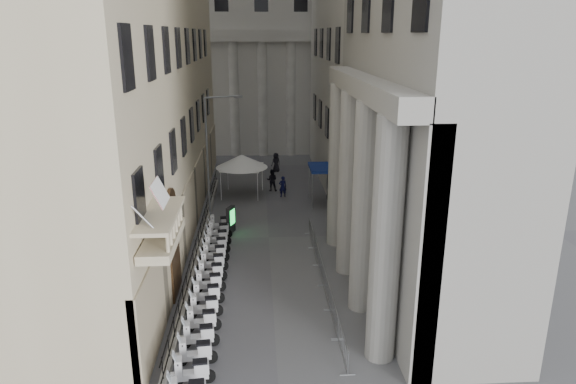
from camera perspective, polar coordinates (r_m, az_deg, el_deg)
The scene contains 30 objects.
far_building at distance 60.08m, azimuth -3.03°, elevation 19.29°, with size 22.00×10.00×30.00m, color beige.
iron_fence at distance 32.83m, azimuth -9.67°, elevation -5.95°, with size 0.30×28.00×1.40m, color black, non-canonical shape.
blue_awning at distance 40.40m, azimuth 3.50°, elevation -1.27°, with size 1.60×3.00×3.00m, color navy, non-canonical shape.
flag at distance 21.55m, azimuth -12.52°, elevation -19.61°, with size 1.00×1.40×8.20m, color #9E0C11, non-canonical shape.
scooter_1 at distance 21.15m, azimuth -10.48°, elevation -20.26°, with size 0.56×1.40×1.50m, color silver, non-canonical shape.
scooter_2 at distance 22.12m, azimuth -10.10°, elevation -18.35°, with size 0.56×1.40×1.50m, color silver, non-canonical shape.
scooter_3 at distance 23.12m, azimuth -9.76°, elevation -16.60°, with size 0.56×1.40×1.50m, color silver, non-canonical shape.
scooter_4 at distance 24.14m, azimuth -9.45°, elevation -15.00°, with size 0.56×1.40×1.50m, color silver, non-canonical shape.
scooter_5 at distance 25.17m, azimuth -9.18°, elevation -13.53°, with size 0.56×1.40×1.50m, color silver, non-canonical shape.
scooter_6 at distance 26.22m, azimuth -8.93°, elevation -12.18°, with size 0.56×1.40×1.50m, color silver, non-canonical shape.
scooter_7 at distance 27.28m, azimuth -8.70°, elevation -10.93°, with size 0.56×1.40×1.50m, color silver, non-canonical shape.
scooter_8 at distance 28.36m, azimuth -8.48°, elevation -9.77°, with size 0.56×1.40×1.50m, color silver, non-canonical shape.
scooter_9 at distance 29.44m, azimuth -8.29°, elevation -8.70°, with size 0.56×1.40×1.50m, color silver, non-canonical shape.
scooter_10 at distance 30.54m, azimuth -8.11°, elevation -7.71°, with size 0.56×1.40×1.50m, color silver, non-canonical shape.
scooter_11 at distance 31.64m, azimuth -7.95°, elevation -6.78°, with size 0.56×1.40×1.50m, color silver, non-canonical shape.
scooter_12 at distance 32.76m, azimuth -7.79°, elevation -5.92°, with size 0.56×1.40×1.50m, color silver, non-canonical shape.
scooter_13 at distance 33.88m, azimuth -7.65°, elevation -5.11°, with size 0.56×1.40×1.50m, color silver, non-canonical shape.
scooter_14 at distance 35.01m, azimuth -7.51°, elevation -4.36°, with size 0.56×1.40×1.50m, color silver, non-canonical shape.
barrier_0 at distance 22.33m, azimuth 6.08°, elevation -17.78°, with size 0.60×2.40×1.10m, color #95989C, non-canonical shape.
barrier_1 at distance 24.39m, azimuth 5.10°, elevation -14.44°, with size 0.60×2.40×1.10m, color #95989C, non-canonical shape.
barrier_2 at distance 26.53m, azimuth 4.30°, elevation -11.63°, with size 0.60×2.40×1.10m, color #95989C, non-canonical shape.
barrier_3 at distance 28.73m, azimuth 3.64°, elevation -9.23°, with size 0.60×2.40×1.10m, color #95989C, non-canonical shape.
barrier_4 at distance 30.97m, azimuth 3.08°, elevation -7.18°, with size 0.60×2.40×1.10m, color #95989C, non-canonical shape.
barrier_5 at distance 33.25m, azimuth 2.59°, elevation -5.41°, with size 0.60×2.40×1.10m, color #95989C, non-canonical shape.
security_tent at distance 42.03m, azimuth -5.42°, elevation 3.47°, with size 4.21×4.21×3.42m.
street_lamp at distance 36.50m, azimuth -8.47°, elevation 5.01°, with size 2.62×1.32×8.66m.
info_kiosk at distance 34.44m, azimuth -6.37°, elevation -3.05°, with size 0.57×0.88×1.81m.
pedestrian_a at distance 41.71m, azimuth -0.58°, elevation 0.60°, with size 0.63×0.41×1.73m, color black.
pedestrian_b at distance 43.34m, azimuth -1.80°, elevation 1.34°, with size 0.91×0.71×1.88m, color black.
pedestrian_c at distance 49.42m, azimuth -1.34°, elevation 3.31°, with size 0.90×0.59×1.85m, color black.
Camera 1 is at (-0.62, -12.03, 12.76)m, focal length 32.00 mm.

